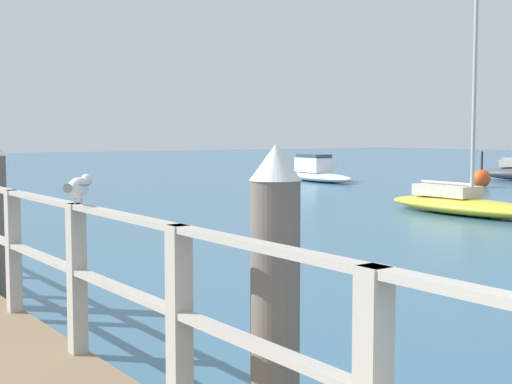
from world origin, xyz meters
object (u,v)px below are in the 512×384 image
seagull_foreground (79,186)px  channel_buoy (481,178)px  boat_5 (317,172)px  boat_0 (462,202)px  dock_piling_near (275,322)px

seagull_foreground → channel_buoy: seagull_foreground is taller
boat_5 → channel_buoy: (2.91, -6.40, -0.03)m
boat_0 → boat_5: size_ratio=1.30×
dock_piling_near → channel_buoy: size_ratio=1.44×
dock_piling_near → boat_5: (18.01, 20.95, -0.63)m
boat_5 → boat_0: bearing=-106.2°
dock_piling_near → boat_5: size_ratio=0.43×
boat_0 → channel_buoy: 10.04m
boat_5 → channel_buoy: size_ratio=3.39×
dock_piling_near → boat_0: bearing=34.9°
dock_piling_near → boat_0: boat_0 is taller
dock_piling_near → seagull_foreground: size_ratio=5.26×
dock_piling_near → channel_buoy: dock_piling_near is taller
boat_5 → dock_piling_near: bearing=-123.0°
boat_0 → boat_5: bearing=-111.5°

